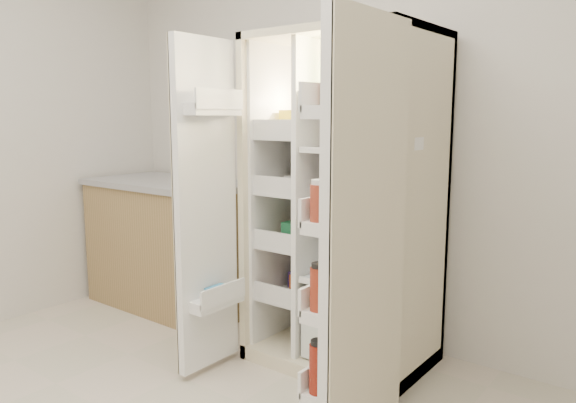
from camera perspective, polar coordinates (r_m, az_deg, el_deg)
The scene contains 5 objects.
wall_back at distance 3.35m, azimuth 7.88°, elevation 8.54°, with size 4.00×0.02×2.70m, color silver.
refrigerator at distance 3.05m, azimuth 6.58°, elevation -2.92°, with size 0.92×0.70×1.80m.
freezer_door at distance 2.87m, azimuth -8.54°, elevation -0.70°, with size 0.15×0.40×1.72m.
fridge_door at distance 2.20m, azimuth 7.64°, elevation -4.18°, with size 0.17×0.58×1.72m.
kitchen_counter at distance 4.02m, azimuth -11.93°, elevation -4.31°, with size 1.26×0.67×0.92m.
Camera 1 is at (1.67, -0.90, 1.37)m, focal length 34.00 mm.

